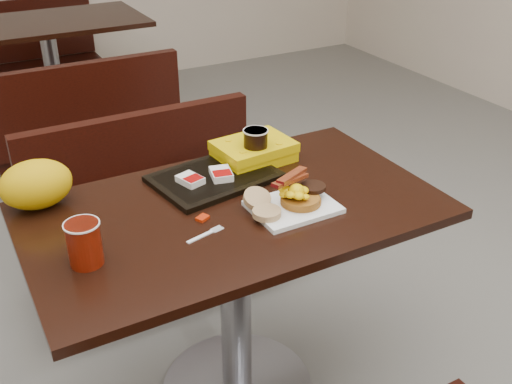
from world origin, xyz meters
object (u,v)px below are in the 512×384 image
fork (200,237)px  coffee_cup_near (84,244)px  pancake_stack (301,199)px  hashbrown_sleeve_right (221,174)px  clamshell (254,151)px  paper_bag (36,184)px  knife (313,202)px  tray (214,177)px  coffee_cup_far (256,145)px  platter (293,207)px  table_near (236,307)px  table_far (54,79)px  bench_far_n (33,54)px  bench_far_s (83,117)px  bench_near_n (159,213)px  hashbrown_sleeve_left (190,180)px

fork → coffee_cup_near: bearing=160.7°
pancake_stack → hashbrown_sleeve_right: 0.28m
clamshell → paper_bag: (-0.69, 0.03, 0.04)m
fork → knife: 0.37m
tray → pancake_stack: bearing=-71.0°
coffee_cup_far → platter: bearing=-98.0°
table_near → pancake_stack: size_ratio=10.08×
table_near → pancake_stack: pancake_stack is taller
tray → coffee_cup_near: bearing=-160.8°
table_far → tray: 2.45m
table_near → fork: 0.42m
table_far → pancake_stack: (0.17, -2.70, 0.40)m
bench_far_n → platter: platter is taller
table_far → tray: (0.02, -2.42, 0.38)m
bench_far_s → pancake_stack: size_ratio=8.40×
bench_far_s → bench_far_n: 1.40m
bench_far_s → coffee_cup_near: (-0.45, -1.98, 0.45)m
pancake_stack → tray: bearing=118.1°
table_near → fork: fork is taller
hashbrown_sleeve_right → coffee_cup_far: (0.15, 0.06, 0.04)m
bench_far_n → bench_near_n: bearing=-90.0°
paper_bag → coffee_cup_near: bearing=-82.6°
fork → coffee_cup_far: bearing=28.8°
table_near → hashbrown_sleeve_left: size_ratio=15.31×
hashbrown_sleeve_right → table_near: bearing=-89.4°
bench_far_s → paper_bag: 1.76m
fork → knife: size_ratio=0.80×
bench_near_n → bench_far_s: (0.00, 1.20, 0.00)m
platter → coffee_cup_near: 0.60m
platter → coffee_cup_far: bearing=81.6°
table_far → knife: 2.73m
table_far → hashbrown_sleeve_right: 2.48m
pancake_stack → fork: size_ratio=1.01×
table_near → pancake_stack: (0.17, -0.10, 0.40)m
clamshell → paper_bag: paper_bag is taller
table_far → bench_far_n: table_far is taller
bench_far_n → clamshell: size_ratio=4.05×
table_near → hashbrown_sleeve_left: 0.44m
pancake_stack → hashbrown_sleeve_left: 0.35m
platter → pancake_stack: 0.03m
table_far → bench_far_n: 0.70m
bench_far_s → table_far: bearing=90.0°
coffee_cup_near → coffee_cup_far: bearing=24.2°
bench_far_n → table_near: bearing=-90.0°
bench_far_s → platter: size_ratio=4.16×
clamshell → bench_far_n: bearing=88.8°
hashbrown_sleeve_left → pancake_stack: bearing=-65.1°
bench_far_s → tray: (0.02, -1.72, 0.40)m
table_far → knife: size_ratio=8.10×
bench_near_n → coffee_cup_far: bearing=-69.1°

